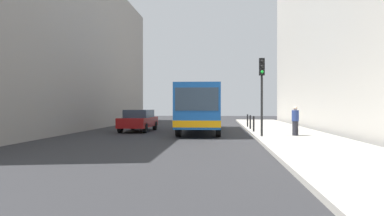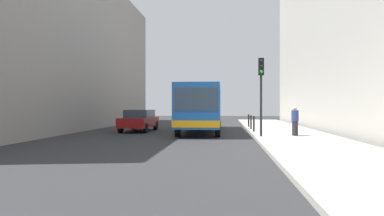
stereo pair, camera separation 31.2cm
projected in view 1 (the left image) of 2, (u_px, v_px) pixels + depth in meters
ground_plane at (198, 134)px, 20.91m from camera, size 80.00×80.00×0.00m
sidewalk at (288, 134)px, 20.46m from camera, size 4.40×40.00×0.15m
building_left at (49, 47)px, 25.83m from camera, size 7.00×32.00×12.44m
building_right at (366, 14)px, 23.90m from camera, size 7.00×32.00×16.41m
bus at (201, 106)px, 23.32m from camera, size 2.65×11.05×3.00m
car_beside_bus at (139, 120)px, 23.57m from camera, size 1.94×4.44×1.48m
traffic_light at (262, 82)px, 17.96m from camera, size 0.28×0.33×4.10m
bollard_near at (254, 124)px, 21.34m from camera, size 0.11×0.11×0.95m
bollard_mid at (250, 122)px, 23.77m from camera, size 0.11×0.11×0.95m
bollard_far at (248, 121)px, 26.21m from camera, size 0.11×0.11×0.95m
pedestrian_near_signal at (295, 121)px, 18.54m from camera, size 0.38×0.38×1.57m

